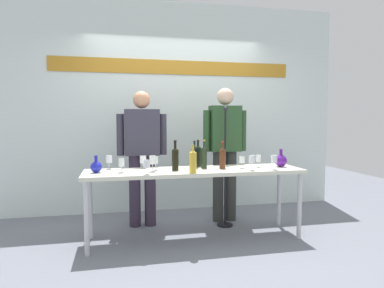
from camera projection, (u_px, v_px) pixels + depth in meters
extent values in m
plane|color=slate|center=(195.00, 238.00, 3.83)|extent=(10.00, 10.00, 0.00)
cube|color=silver|center=(175.00, 108.00, 5.02)|extent=(4.94, 0.10, 3.00)
cube|color=#BB8023|center=(175.00, 67.00, 4.93)|extent=(3.46, 0.01, 0.20)
cube|color=beige|center=(195.00, 171.00, 3.78)|extent=(2.39, 0.59, 0.04)
cylinder|color=silver|center=(86.00, 219.00, 3.32)|extent=(0.05, 0.05, 0.74)
cylinder|color=silver|center=(299.00, 206.00, 3.81)|extent=(0.05, 0.05, 0.74)
cylinder|color=silver|center=(90.00, 206.00, 3.81)|extent=(0.05, 0.05, 0.74)
cylinder|color=silver|center=(279.00, 196.00, 4.29)|extent=(0.05, 0.05, 0.74)
sphere|color=#1E23B7|center=(96.00, 167.00, 3.55)|extent=(0.12, 0.12, 0.12)
cylinder|color=#1E23B7|center=(96.00, 159.00, 3.54)|extent=(0.03, 0.03, 0.07)
sphere|color=#53188C|center=(281.00, 161.00, 3.99)|extent=(0.14, 0.14, 0.14)
cylinder|color=#53188C|center=(281.00, 152.00, 3.99)|extent=(0.04, 0.04, 0.08)
cylinder|color=#352A3D|center=(135.00, 191.00, 4.24)|extent=(0.14, 0.14, 0.89)
cylinder|color=#352A3D|center=(150.00, 190.00, 4.28)|extent=(0.14, 0.14, 0.89)
cube|color=#363444|center=(142.00, 132.00, 4.21)|extent=(0.42, 0.22, 0.56)
cylinder|color=#363444|center=(120.00, 135.00, 4.16)|extent=(0.09, 0.09, 0.50)
cylinder|color=#363444|center=(163.00, 134.00, 4.27)|extent=(0.09, 0.09, 0.50)
sphere|color=tan|center=(142.00, 100.00, 4.18)|extent=(0.21, 0.21, 0.21)
cylinder|color=#30322E|center=(218.00, 186.00, 4.47)|extent=(0.14, 0.14, 0.92)
cylinder|color=#30322E|center=(231.00, 186.00, 4.51)|extent=(0.14, 0.14, 0.92)
cube|color=#274827|center=(225.00, 129.00, 4.43)|extent=(0.39, 0.22, 0.59)
cylinder|color=#274827|center=(207.00, 131.00, 4.38)|extent=(0.09, 0.09, 0.53)
cylinder|color=#274827|center=(243.00, 131.00, 4.49)|extent=(0.09, 0.09, 0.53)
sphere|color=#D6B094|center=(225.00, 97.00, 4.41)|extent=(0.22, 0.22, 0.22)
cylinder|color=black|center=(194.00, 158.00, 3.88)|extent=(0.07, 0.07, 0.23)
cone|color=black|center=(194.00, 147.00, 3.87)|extent=(0.07, 0.07, 0.03)
cylinder|color=black|center=(194.00, 145.00, 3.86)|extent=(0.02, 0.02, 0.07)
cylinder|color=black|center=(194.00, 141.00, 3.86)|extent=(0.03, 0.03, 0.02)
cylinder|color=black|center=(175.00, 160.00, 3.71)|extent=(0.07, 0.07, 0.22)
cone|color=black|center=(175.00, 149.00, 3.70)|extent=(0.07, 0.07, 0.03)
cylinder|color=black|center=(175.00, 146.00, 3.70)|extent=(0.03, 0.03, 0.09)
cylinder|color=black|center=(175.00, 141.00, 3.69)|extent=(0.03, 0.03, 0.02)
cylinder|color=gold|center=(193.00, 163.00, 3.53)|extent=(0.08, 0.08, 0.21)
cone|color=gold|center=(193.00, 151.00, 3.52)|extent=(0.08, 0.08, 0.03)
cylinder|color=gold|center=(193.00, 149.00, 3.52)|extent=(0.03, 0.03, 0.06)
cylinder|color=gold|center=(193.00, 146.00, 3.51)|extent=(0.03, 0.03, 0.02)
cylinder|color=black|center=(198.00, 157.00, 4.02)|extent=(0.08, 0.08, 0.22)
cone|color=black|center=(198.00, 147.00, 4.01)|extent=(0.08, 0.08, 0.03)
cylinder|color=black|center=(198.00, 145.00, 4.01)|extent=(0.03, 0.03, 0.08)
cylinder|color=black|center=(198.00, 141.00, 4.01)|extent=(0.03, 0.03, 0.02)
cylinder|color=#22301D|center=(204.00, 158.00, 3.86)|extent=(0.06, 0.06, 0.22)
cone|color=#22301D|center=(204.00, 147.00, 3.85)|extent=(0.06, 0.06, 0.03)
cylinder|color=#22301D|center=(204.00, 145.00, 3.85)|extent=(0.02, 0.02, 0.08)
cylinder|color=gold|center=(204.00, 140.00, 3.85)|extent=(0.03, 0.03, 0.02)
cylinder|color=#512A18|center=(222.00, 159.00, 3.84)|extent=(0.07, 0.07, 0.21)
cone|color=#512A18|center=(223.00, 148.00, 3.83)|extent=(0.07, 0.07, 0.03)
cylinder|color=#512A18|center=(223.00, 146.00, 3.83)|extent=(0.03, 0.03, 0.08)
cylinder|color=#B5281F|center=(223.00, 142.00, 3.82)|extent=(0.03, 0.03, 0.02)
cylinder|color=white|center=(109.00, 169.00, 3.81)|extent=(0.06, 0.06, 0.00)
cylinder|color=white|center=(109.00, 166.00, 3.80)|extent=(0.01, 0.01, 0.07)
cylinder|color=white|center=(109.00, 159.00, 3.80)|extent=(0.07, 0.07, 0.08)
cylinder|color=white|center=(122.00, 173.00, 3.55)|extent=(0.06, 0.06, 0.00)
cylinder|color=white|center=(122.00, 169.00, 3.55)|extent=(0.01, 0.01, 0.06)
cylinder|color=white|center=(122.00, 162.00, 3.54)|extent=(0.06, 0.06, 0.09)
cylinder|color=white|center=(153.00, 172.00, 3.62)|extent=(0.06, 0.06, 0.00)
cylinder|color=white|center=(153.00, 168.00, 3.62)|extent=(0.01, 0.01, 0.08)
cylinder|color=white|center=(153.00, 160.00, 3.61)|extent=(0.07, 0.07, 0.09)
cylinder|color=white|center=(147.00, 174.00, 3.44)|extent=(0.06, 0.06, 0.00)
cylinder|color=white|center=(147.00, 171.00, 3.44)|extent=(0.01, 0.01, 0.07)
cylinder|color=white|center=(147.00, 164.00, 3.43)|extent=(0.06, 0.06, 0.08)
cylinder|color=white|center=(143.00, 168.00, 3.86)|extent=(0.06, 0.06, 0.00)
cylinder|color=white|center=(143.00, 166.00, 3.86)|extent=(0.01, 0.01, 0.06)
cylinder|color=white|center=(143.00, 159.00, 3.86)|extent=(0.07, 0.07, 0.08)
cylinder|color=white|center=(156.00, 170.00, 3.72)|extent=(0.06, 0.06, 0.00)
cylinder|color=white|center=(155.00, 167.00, 3.72)|extent=(0.01, 0.01, 0.07)
cylinder|color=white|center=(155.00, 160.00, 3.71)|extent=(0.06, 0.06, 0.07)
cylinder|color=white|center=(252.00, 170.00, 3.72)|extent=(0.06, 0.06, 0.00)
cylinder|color=white|center=(252.00, 167.00, 3.72)|extent=(0.01, 0.01, 0.08)
cylinder|color=white|center=(252.00, 159.00, 3.71)|extent=(0.07, 0.07, 0.08)
cylinder|color=white|center=(274.00, 170.00, 3.76)|extent=(0.06, 0.06, 0.00)
cylinder|color=white|center=(274.00, 166.00, 3.76)|extent=(0.01, 0.01, 0.08)
cylinder|color=white|center=(274.00, 159.00, 3.75)|extent=(0.07, 0.07, 0.08)
cylinder|color=white|center=(258.00, 167.00, 3.95)|extent=(0.05, 0.05, 0.00)
cylinder|color=white|center=(258.00, 164.00, 3.95)|extent=(0.01, 0.01, 0.06)
cylinder|color=white|center=(258.00, 158.00, 3.95)|extent=(0.06, 0.06, 0.08)
cylinder|color=white|center=(242.00, 168.00, 3.87)|extent=(0.06, 0.06, 0.00)
cylinder|color=white|center=(242.00, 165.00, 3.86)|extent=(0.01, 0.01, 0.06)
cylinder|color=white|center=(242.00, 160.00, 3.86)|extent=(0.06, 0.06, 0.07)
cylinder|color=black|center=(225.00, 225.00, 4.29)|extent=(0.20, 0.20, 0.02)
cylinder|color=black|center=(225.00, 169.00, 4.24)|extent=(0.02, 0.02, 1.43)
sphere|color=#232328|center=(226.00, 109.00, 4.19)|extent=(0.06, 0.06, 0.06)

